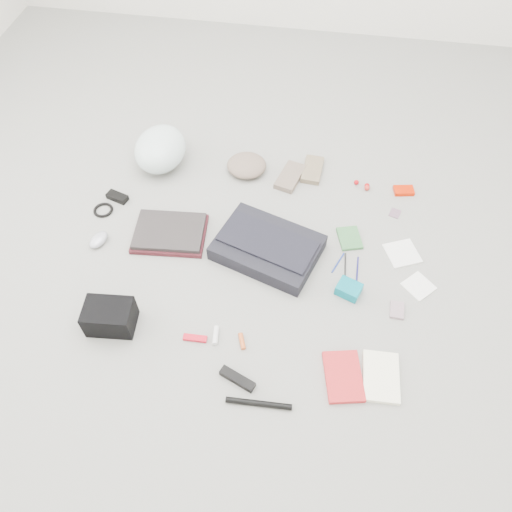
% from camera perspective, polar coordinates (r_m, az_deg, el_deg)
% --- Properties ---
extents(ground_plane, '(4.00, 4.00, 0.00)m').
position_cam_1_polar(ground_plane, '(2.22, 0.00, -0.78)').
color(ground_plane, gray).
extents(messenger_bag, '(0.52, 0.44, 0.07)m').
position_cam_1_polar(messenger_bag, '(2.22, 1.33, 0.98)').
color(messenger_bag, black).
rests_on(messenger_bag, ground_plane).
extents(bag_flap, '(0.46, 0.31, 0.01)m').
position_cam_1_polar(bag_flap, '(2.19, 1.35, 1.67)').
color(bag_flap, black).
rests_on(bag_flap, messenger_bag).
extents(laptop_sleeve, '(0.35, 0.27, 0.02)m').
position_cam_1_polar(laptop_sleeve, '(2.34, -9.80, 2.50)').
color(laptop_sleeve, '#46161D').
rests_on(laptop_sleeve, ground_plane).
extents(laptop, '(0.33, 0.25, 0.02)m').
position_cam_1_polar(laptop, '(2.32, -9.88, 2.84)').
color(laptop, black).
rests_on(laptop, laptop_sleeve).
extents(bike_helmet, '(0.27, 0.33, 0.19)m').
position_cam_1_polar(bike_helmet, '(2.63, -10.88, 11.92)').
color(bike_helmet, white).
rests_on(bike_helmet, ground_plane).
extents(beanie, '(0.21, 0.20, 0.07)m').
position_cam_1_polar(beanie, '(2.58, -1.08, 10.32)').
color(beanie, '#7A6457').
rests_on(beanie, ground_plane).
extents(mitten_left, '(0.15, 0.22, 0.03)m').
position_cam_1_polar(mitten_left, '(2.56, 3.91, 9.03)').
color(mitten_left, '#756356').
rests_on(mitten_left, ground_plane).
extents(mitten_right, '(0.11, 0.19, 0.03)m').
position_cam_1_polar(mitten_right, '(2.61, 6.47, 9.77)').
color(mitten_right, '#7D6B52').
rests_on(mitten_right, ground_plane).
extents(power_brick, '(0.11, 0.08, 0.03)m').
position_cam_1_polar(power_brick, '(2.55, -15.56, 6.52)').
color(power_brick, black).
rests_on(power_brick, ground_plane).
extents(cable_coil, '(0.12, 0.12, 0.01)m').
position_cam_1_polar(cable_coil, '(2.52, -17.06, 5.05)').
color(cable_coil, black).
rests_on(cable_coil, ground_plane).
extents(mouse, '(0.09, 0.12, 0.04)m').
position_cam_1_polar(mouse, '(2.38, -17.56, 1.79)').
color(mouse, '#A6A7B6').
rests_on(mouse, ground_plane).
extents(camera_bag, '(0.20, 0.15, 0.12)m').
position_cam_1_polar(camera_bag, '(2.08, -16.36, -6.68)').
color(camera_bag, black).
rests_on(camera_bag, ground_plane).
extents(multitool, '(0.10, 0.03, 0.01)m').
position_cam_1_polar(multitool, '(2.03, -6.98, -9.31)').
color(multitool, red).
rests_on(multitool, ground_plane).
extents(toiletry_tube_white, '(0.03, 0.08, 0.02)m').
position_cam_1_polar(toiletry_tube_white, '(2.02, -4.63, -9.03)').
color(toiletry_tube_white, silver).
rests_on(toiletry_tube_white, ground_plane).
extents(toiletry_tube_orange, '(0.04, 0.07, 0.02)m').
position_cam_1_polar(toiletry_tube_orange, '(2.00, -1.62, -9.71)').
color(toiletry_tube_orange, '#C25121').
rests_on(toiletry_tube_orange, ground_plane).
extents(u_lock, '(0.15, 0.09, 0.03)m').
position_cam_1_polar(u_lock, '(1.93, -2.14, -13.86)').
color(u_lock, black).
rests_on(u_lock, ground_plane).
extents(bike_pump, '(0.24, 0.03, 0.02)m').
position_cam_1_polar(bike_pump, '(1.90, 0.31, -16.50)').
color(bike_pump, black).
rests_on(bike_pump, ground_plane).
extents(book_red, '(0.18, 0.23, 0.02)m').
position_cam_1_polar(book_red, '(1.97, 9.95, -13.41)').
color(book_red, red).
rests_on(book_red, ground_plane).
extents(book_white, '(0.14, 0.21, 0.02)m').
position_cam_1_polar(book_white, '(1.99, 14.09, -13.24)').
color(book_white, white).
rests_on(book_white, ground_plane).
extents(notepad, '(0.13, 0.15, 0.02)m').
position_cam_1_polar(notepad, '(2.33, 10.64, 2.01)').
color(notepad, '#356B3A').
rests_on(notepad, ground_plane).
extents(pen_blue, '(0.05, 0.12, 0.01)m').
position_cam_1_polar(pen_blue, '(2.24, 9.35, -0.77)').
color(pen_blue, navy).
rests_on(pen_blue, ground_plane).
extents(pen_black, '(0.01, 0.13, 0.01)m').
position_cam_1_polar(pen_black, '(2.24, 10.17, -1.02)').
color(pen_black, black).
rests_on(pen_black, ground_plane).
extents(pen_navy, '(0.01, 0.13, 0.01)m').
position_cam_1_polar(pen_navy, '(2.24, 11.52, -1.41)').
color(pen_navy, navy).
rests_on(pen_navy, ground_plane).
extents(accordion_wallet, '(0.12, 0.11, 0.05)m').
position_cam_1_polar(accordion_wallet, '(2.14, 10.56, -3.75)').
color(accordion_wallet, '#03778C').
rests_on(accordion_wallet, ground_plane).
extents(card_deck, '(0.06, 0.08, 0.02)m').
position_cam_1_polar(card_deck, '(2.15, 15.80, -5.97)').
color(card_deck, gray).
rests_on(card_deck, ground_plane).
extents(napkin_top, '(0.18, 0.18, 0.01)m').
position_cam_1_polar(napkin_top, '(2.34, 16.36, 0.29)').
color(napkin_top, white).
rests_on(napkin_top, ground_plane).
extents(napkin_bottom, '(0.16, 0.16, 0.01)m').
position_cam_1_polar(napkin_bottom, '(2.25, 18.08, -3.30)').
color(napkin_bottom, white).
rests_on(napkin_bottom, ground_plane).
extents(lollipop_a, '(0.03, 0.03, 0.02)m').
position_cam_1_polar(lollipop_a, '(2.58, 11.41, 8.26)').
color(lollipop_a, '#B5070F').
rests_on(lollipop_a, ground_plane).
extents(lollipop_b, '(0.03, 0.03, 0.03)m').
position_cam_1_polar(lollipop_b, '(2.57, 12.57, 7.85)').
color(lollipop_b, '#B50608').
rests_on(lollipop_b, ground_plane).
extents(lollipop_c, '(0.03, 0.03, 0.03)m').
position_cam_1_polar(lollipop_c, '(2.56, 12.57, 7.60)').
color(lollipop_c, red).
rests_on(lollipop_c, ground_plane).
extents(altoids_tin, '(0.11, 0.08, 0.02)m').
position_cam_1_polar(altoids_tin, '(2.60, 16.52, 7.18)').
color(altoids_tin, red).
rests_on(altoids_tin, ground_plane).
extents(stamp_sheet, '(0.06, 0.07, 0.00)m').
position_cam_1_polar(stamp_sheet, '(2.49, 15.61, 4.74)').
color(stamp_sheet, slate).
rests_on(stamp_sheet, ground_plane).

